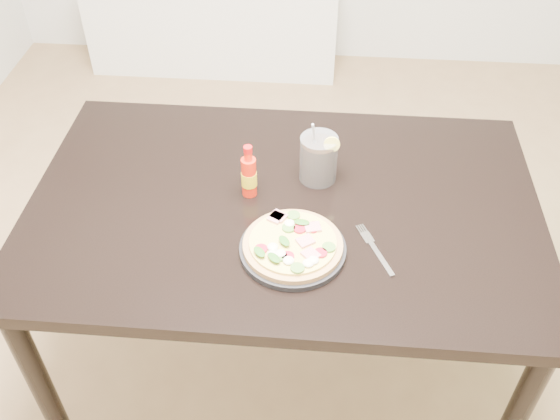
# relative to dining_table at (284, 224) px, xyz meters

# --- Properties ---
(floor) EXTENTS (4.50, 4.50, 0.00)m
(floor) POSITION_rel_dining_table_xyz_m (0.24, -0.05, -0.67)
(floor) COLOR #9E7A51
(floor) RESTS_ON ground
(dining_table) EXTENTS (1.40, 0.90, 0.75)m
(dining_table) POSITION_rel_dining_table_xyz_m (0.00, 0.00, 0.00)
(dining_table) COLOR black
(dining_table) RESTS_ON ground
(plate) EXTENTS (0.27, 0.27, 0.02)m
(plate) POSITION_rel_dining_table_xyz_m (0.04, -0.18, 0.09)
(plate) COLOR black
(plate) RESTS_ON dining_table
(pizza) EXTENTS (0.25, 0.25, 0.03)m
(pizza) POSITION_rel_dining_table_xyz_m (0.04, -0.19, 0.11)
(pizza) COLOR tan
(pizza) RESTS_ON plate
(hot_sauce_bottle) EXTENTS (0.05, 0.05, 0.16)m
(hot_sauce_bottle) POSITION_rel_dining_table_xyz_m (-0.10, 0.03, 0.15)
(hot_sauce_bottle) COLOR red
(hot_sauce_bottle) RESTS_ON dining_table
(cola_cup) EXTENTS (0.11, 0.11, 0.20)m
(cola_cup) POSITION_rel_dining_table_xyz_m (0.09, 0.11, 0.15)
(cola_cup) COLOR black
(cola_cup) RESTS_ON dining_table
(fork) EXTENTS (0.09, 0.18, 0.00)m
(fork) POSITION_rel_dining_table_xyz_m (0.24, -0.16, 0.09)
(fork) COLOR silver
(fork) RESTS_ON dining_table
(media_console) EXTENTS (1.40, 0.34, 0.50)m
(media_console) POSITION_rel_dining_table_xyz_m (-0.56, 2.02, -0.42)
(media_console) COLOR white
(media_console) RESTS_ON ground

